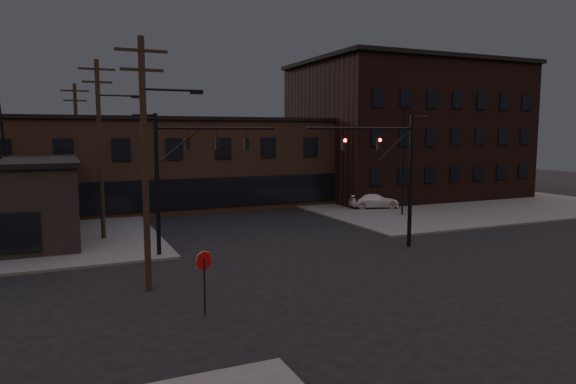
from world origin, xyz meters
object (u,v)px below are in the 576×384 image
at_px(stop_sign, 204,267).
at_px(parked_car_lot_a, 357,195).
at_px(car_crossing, 255,196).
at_px(traffic_signal_near, 395,167).
at_px(parked_car_lot_b, 374,201).
at_px(traffic_signal_far, 180,167).

relative_size(stop_sign, parked_car_lot_a, 0.62).
distance_m(parked_car_lot_a, car_crossing, 10.11).
xyz_separation_m(parked_car_lot_a, car_crossing, (-9.66, 2.98, -0.03)).
bearing_deg(traffic_signal_near, parked_car_lot_a, 64.87).
xyz_separation_m(parked_car_lot_a, parked_car_lot_b, (-0.79, -4.23, -0.02)).
bearing_deg(parked_car_lot_a, traffic_signal_far, 106.71).
relative_size(traffic_signal_far, car_crossing, 1.64).
bearing_deg(traffic_signal_near, stop_sign, -154.10).
distance_m(traffic_signal_near, car_crossing, 21.39).
relative_size(parked_car_lot_b, car_crossing, 0.94).
bearing_deg(car_crossing, traffic_signal_far, -112.03).
bearing_deg(car_crossing, stop_sign, -104.02).
bearing_deg(traffic_signal_far, parked_car_lot_b, 27.46).
bearing_deg(parked_car_lot_b, traffic_signal_near, 167.97).
height_order(traffic_signal_near, car_crossing, traffic_signal_near).
relative_size(traffic_signal_near, parked_car_lot_a, 1.99).
bearing_deg(car_crossing, parked_car_lot_b, -29.30).
bearing_deg(traffic_signal_far, car_crossing, 58.14).
bearing_deg(stop_sign, traffic_signal_far, 82.68).
distance_m(traffic_signal_near, stop_sign, 15.17).
height_order(traffic_signal_near, parked_car_lot_a, traffic_signal_near).
height_order(traffic_signal_near, parked_car_lot_b, traffic_signal_near).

